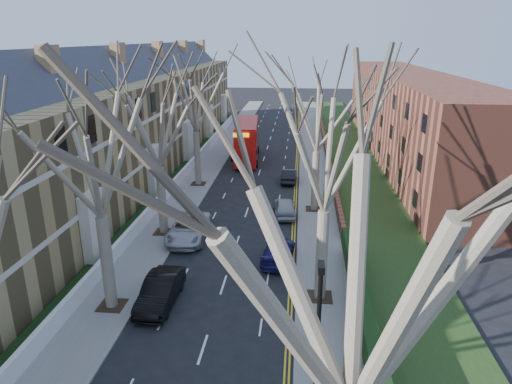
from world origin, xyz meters
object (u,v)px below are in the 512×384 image
(double_decker_bus, at_px, (247,142))
(lamp_post, at_px, (316,373))
(car_right_near, at_px, (278,251))
(car_left_mid, at_px, (160,291))

(double_decker_bus, bearing_deg, lamp_post, 95.37)
(lamp_post, xyz_separation_m, double_decker_bus, (-6.99, 41.83, -2.34))
(double_decker_bus, xyz_separation_m, car_right_near, (5.09, -25.80, -1.57))
(car_left_mid, bearing_deg, car_right_near, 44.09)
(lamp_post, relative_size, double_decker_bus, 0.74)
(lamp_post, distance_m, double_decker_bus, 42.47)
(lamp_post, bearing_deg, car_right_near, 96.77)
(double_decker_bus, xyz_separation_m, car_left_mid, (-1.14, -31.66, -1.44))
(double_decker_bus, bearing_deg, car_left_mid, 83.82)
(lamp_post, height_order, double_decker_bus, lamp_post)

